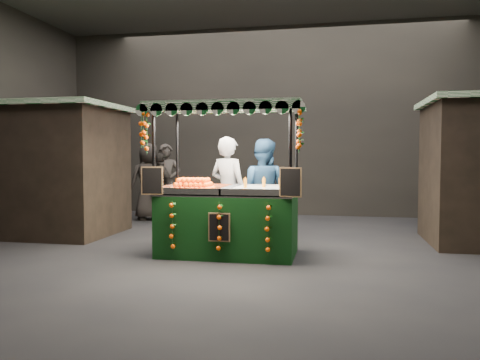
# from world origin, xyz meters

# --- Properties ---
(ground) EXTENTS (12.00, 12.00, 0.00)m
(ground) POSITION_xyz_m (0.00, 0.00, 0.00)
(ground) COLOR black
(ground) RESTS_ON ground
(market_hall) EXTENTS (12.10, 10.10, 5.05)m
(market_hall) POSITION_xyz_m (0.00, 0.00, 3.38)
(market_hall) COLOR black
(market_hall) RESTS_ON ground
(neighbour_stall_left) EXTENTS (3.00, 2.20, 2.60)m
(neighbour_stall_left) POSITION_xyz_m (-4.40, 1.00, 1.31)
(neighbour_stall_left) COLOR black
(neighbour_stall_left) RESTS_ON ground
(juice_stall) EXTENTS (2.47, 1.45, 2.39)m
(juice_stall) POSITION_xyz_m (-0.32, -0.30, 0.75)
(juice_stall) COLOR black
(juice_stall) RESTS_ON ground
(vendor_grey) EXTENTS (0.81, 0.67, 1.91)m
(vendor_grey) POSITION_xyz_m (-0.52, 0.56, 0.96)
(vendor_grey) COLOR slate
(vendor_grey) RESTS_ON ground
(vendor_blue) EXTENTS (1.01, 0.85, 1.88)m
(vendor_blue) POSITION_xyz_m (0.05, 0.86, 0.94)
(vendor_blue) COLOR navy
(vendor_blue) RESTS_ON ground
(shopper_0) EXTENTS (0.79, 0.65, 1.86)m
(shopper_0) POSITION_xyz_m (-2.62, 3.15, 0.93)
(shopper_0) COLOR #2E2925
(shopper_0) RESTS_ON ground
(shopper_1) EXTENTS (0.96, 0.79, 1.82)m
(shopper_1) POSITION_xyz_m (4.22, 3.40, 0.91)
(shopper_1) COLOR black
(shopper_1) RESTS_ON ground
(shopper_2) EXTENTS (1.00, 0.94, 1.66)m
(shopper_2) POSITION_xyz_m (-2.71, 3.08, 0.83)
(shopper_2) COLOR black
(shopper_2) RESTS_ON ground
(shopper_3) EXTENTS (1.11, 1.19, 1.61)m
(shopper_3) POSITION_xyz_m (3.54, 3.45, 0.80)
(shopper_3) COLOR black
(shopper_3) RESTS_ON ground
(shopper_4) EXTENTS (1.10, 1.03, 1.89)m
(shopper_4) POSITION_xyz_m (-3.16, 3.37, 0.94)
(shopper_4) COLOR black
(shopper_4) RESTS_ON ground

